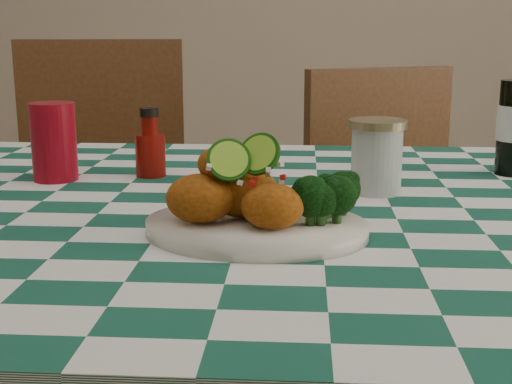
# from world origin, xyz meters

# --- Properties ---
(plate) EXTENTS (0.31, 0.25, 0.02)m
(plate) POSITION_xyz_m (0.02, -0.15, 0.80)
(plate) COLOR white
(plate) RESTS_ON dining_table
(fried_chicken_pile) EXTENTS (0.16, 0.12, 0.10)m
(fried_chicken_pile) POSITION_xyz_m (0.01, -0.15, 0.85)
(fried_chicken_pile) COLOR #AD5710
(fried_chicken_pile) RESTS_ON plate
(broccoli_side) EXTENTS (0.08, 0.08, 0.06)m
(broccoli_side) POSITION_xyz_m (0.11, -0.14, 0.83)
(broccoli_side) COLOR black
(broccoli_side) RESTS_ON plate
(red_tumbler) EXTENTS (0.09, 0.09, 0.13)m
(red_tumbler) POSITION_xyz_m (-0.34, 0.14, 0.85)
(red_tumbler) COLOR maroon
(red_tumbler) RESTS_ON dining_table
(ketchup_bottle) EXTENTS (0.05, 0.05, 0.12)m
(ketchup_bottle) POSITION_xyz_m (-0.18, 0.19, 0.84)
(ketchup_bottle) COLOR #6F0B05
(ketchup_bottle) RESTS_ON dining_table
(mason_jar) EXTENTS (0.12, 0.12, 0.11)m
(mason_jar) POSITION_xyz_m (0.19, 0.09, 0.84)
(mason_jar) COLOR #B2BCBA
(mason_jar) RESTS_ON dining_table
(wooden_chair_left) EXTENTS (0.52, 0.54, 1.00)m
(wooden_chair_left) POSITION_xyz_m (-0.46, 0.76, 0.50)
(wooden_chair_left) COLOR #472814
(wooden_chair_left) RESTS_ON ground
(wooden_chair_right) EXTENTS (0.57, 0.58, 0.93)m
(wooden_chair_right) POSITION_xyz_m (0.36, 0.74, 0.46)
(wooden_chair_right) COLOR #472814
(wooden_chair_right) RESTS_ON ground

